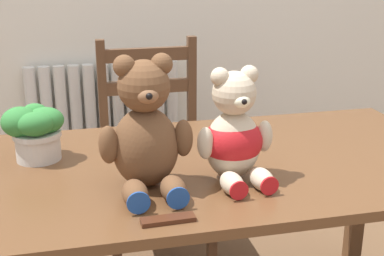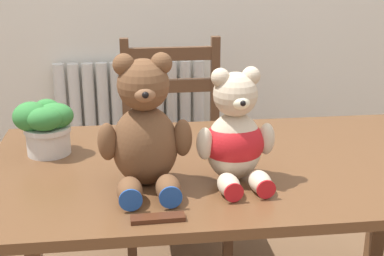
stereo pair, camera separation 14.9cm
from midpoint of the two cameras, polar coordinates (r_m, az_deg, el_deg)
name	(u,v)px [view 1 (the left image)]	position (r m, az deg, el deg)	size (l,w,h in m)	color
radiator	(106,143)	(2.88, -10.60, -1.60)	(0.79, 0.10, 0.78)	silver
dining_table	(226,186)	(1.72, 1.18, -6.21)	(1.51, 0.83, 0.70)	brown
wooden_chair_behind	(154,150)	(2.44, -5.81, -2.39)	(0.46, 0.43, 0.95)	brown
teddy_bear_left	(146,133)	(1.46, -7.86, -0.55)	(0.26, 0.26, 0.37)	brown
teddy_bear_right	(234,135)	(1.51, 1.73, -0.83)	(0.23, 0.24, 0.33)	beige
potted_plant	(35,130)	(1.75, -18.79, -0.27)	(0.19, 0.17, 0.18)	beige
chocolate_bar	(168,220)	(1.33, -5.83, -9.77)	(0.13, 0.04, 0.01)	#472314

